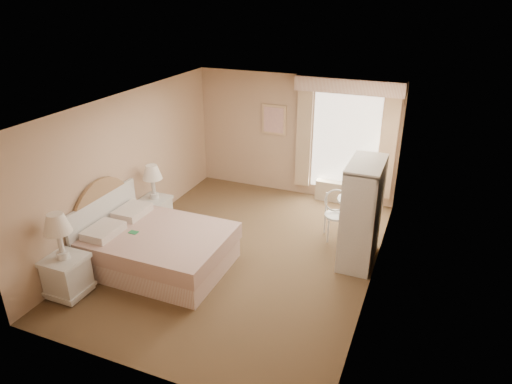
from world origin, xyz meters
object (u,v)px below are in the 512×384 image
at_px(bed, 155,246).
at_px(nightstand_near, 65,266).
at_px(nightstand_far, 155,204).
at_px(armoire, 361,221).
at_px(round_table, 357,212).
at_px(cafe_chair, 336,211).

relative_size(bed, nightstand_near, 1.64).
relative_size(nightstand_far, armoire, 0.70).
height_order(nightstand_far, armoire, armoire).
distance_m(nightstand_near, round_table, 4.71).
bearing_deg(nightstand_far, round_table, 15.20).
xyz_separation_m(bed, nightstand_far, (-0.72, 1.10, 0.10)).
relative_size(round_table, armoire, 0.45).
xyz_separation_m(bed, round_table, (2.76, 2.05, 0.16)).
relative_size(bed, round_table, 2.79).
xyz_separation_m(nightstand_far, armoire, (3.65, 0.27, 0.25)).
xyz_separation_m(cafe_chair, armoire, (0.53, -0.62, 0.20)).
bearing_deg(armoire, cafe_chair, 130.62).
distance_m(bed, nightstand_far, 1.32).
bearing_deg(round_table, nightstand_near, -137.67).
distance_m(nightstand_far, armoire, 3.67).
height_order(nightstand_far, cafe_chair, nightstand_far).
height_order(nightstand_near, cafe_chair, nightstand_near).
bearing_deg(cafe_chair, nightstand_near, -159.50).
bearing_deg(round_table, armoire, -75.72).
relative_size(cafe_chair, armoire, 0.51).
xyz_separation_m(bed, nightstand_near, (-0.72, -1.12, 0.14)).
relative_size(nightstand_far, round_table, 1.57).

